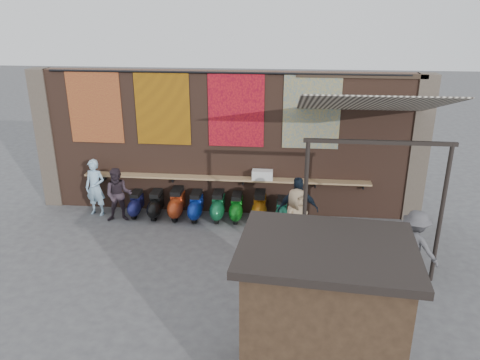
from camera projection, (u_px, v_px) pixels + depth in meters
The scene contains 33 objects.
ground at pixel (213, 255), 11.23m from camera, with size 70.00×70.00×0.00m, color #474749.
brick_wall at pixel (226, 144), 13.04m from camera, with size 10.00×0.40×4.00m, color brown.
pier_left at pixel (48, 139), 13.53m from camera, with size 0.50×0.50×4.00m, color #4C4238.
pier_right at pixel (418, 149), 12.55m from camera, with size 0.50×0.50×4.00m, color #4C4238.
eating_counter at pixel (225, 178), 13.01m from camera, with size 8.00×0.32×0.05m, color #9E7A51.
shelf_box at pixel (262, 175), 12.83m from camera, with size 0.57×0.27×0.26m, color white.
tapestry_redgold at pixel (95, 107), 12.82m from camera, with size 1.50×0.02×2.00m, color maroon.
tapestry_sun at pixel (163, 109), 12.64m from camera, with size 1.50×0.02×2.00m, color orange.
tapestry_orange at pixel (236, 110), 12.46m from camera, with size 1.50×0.02×2.00m, color red.
tapestry_multi at pixel (312, 112), 12.27m from camera, with size 1.50×0.02×2.00m, color #2A5F9B.
hang_rail at pixel (224, 73), 12.13m from camera, with size 0.06×0.06×9.50m, color black.
scooter_stool_0 at pixel (136, 204), 13.21m from camera, with size 0.33×0.74×0.70m, color navy, non-canonical shape.
scooter_stool_1 at pixel (156, 205), 13.11m from camera, with size 0.36×0.79×0.75m, color black, non-canonical shape.
scooter_stool_2 at pixel (177, 204), 13.09m from camera, with size 0.39×0.87×0.82m, color #9A3214, non-canonical shape.
scooter_stool_3 at pixel (196, 206), 12.99m from camera, with size 0.37×0.82×0.78m, color navy, non-canonical shape.
scooter_stool_4 at pixel (218, 206), 12.97m from camera, with size 0.37×0.83×0.79m, color #10522E, non-canonical shape.
scooter_stool_5 at pixel (237, 208), 12.92m from camera, with size 0.36×0.80×0.76m, color #0D6115, non-canonical shape.
scooter_stool_6 at pixel (260, 207), 12.87m from camera, with size 0.39×0.87×0.82m, color #814A0B, non-canonical shape.
scooter_stool_7 at pixel (282, 211), 12.79m from camera, with size 0.33×0.74×0.70m, color #175F48, non-canonical shape.
diner_left at pixel (95, 187), 13.15m from camera, with size 0.59×0.39×1.63m, color #9DC7E5.
diner_right at pixel (119, 195), 12.77m from camera, with size 0.74×0.58×1.52m, color #332730.
shopper_navy at pixel (298, 210), 11.58m from camera, with size 1.01×0.42×1.72m, color black.
shopper_grey at pixel (414, 247), 9.91m from camera, with size 1.06×0.61×1.64m, color #504F53.
shopper_tan at pixel (296, 220), 11.21m from camera, with size 0.78×0.51×1.59m, color #9E8464.
market_stall at pixel (322, 323), 6.96m from camera, with size 2.20×1.65×2.39m, color black.
stall_roof at pixel (327, 249), 6.52m from camera, with size 2.47×1.90×0.12m, color black.
stall_sign at pixel (325, 262), 7.56m from camera, with size 1.20×0.04×0.50m, color gold.
stall_shelf at pixel (322, 307), 7.86m from camera, with size 1.83×0.10×0.06m, color #473321.
awning_canvas at pixel (370, 104), 10.49m from camera, with size 3.20×3.40×0.03m, color beige.
awning_ledger at pixel (361, 76), 11.83m from camera, with size 3.30×0.08×0.12m, color #33261C.
awning_header at pixel (380, 142), 9.26m from camera, with size 3.00×0.08×0.08m, color black.
awning_post_left at pixel (305, 210), 9.93m from camera, with size 0.09×0.09×3.10m, color black.
awning_post_right at pixel (441, 215), 9.66m from camera, with size 0.09×0.09×3.10m, color black.
Camera 1 is at (1.64, -9.76, 5.63)m, focal length 35.00 mm.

